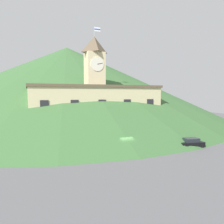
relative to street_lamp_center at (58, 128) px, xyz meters
name	(u,v)px	position (x,y,z in m)	size (l,w,h in m)	color
ground_plane	(125,150)	(10.45, -10.42, -3.26)	(160.00, 160.00, 0.00)	#565659
civic_building	(95,107)	(10.45, 8.45, 3.65)	(32.98, 12.39, 27.15)	beige
banner_fence	(107,135)	(10.45, -0.74, -2.15)	(28.40, 0.12, 2.21)	#2347B2
hillside_backdrop	(67,83)	(10.45, 48.56, 11.62)	(129.55, 129.55, 29.77)	#386033
street_lamp_center	(58,128)	(0.00, 0.00, 0.00)	(1.26, 0.36, 4.41)	black
street_lamp_right	(103,125)	(9.87, 0.00, -0.01)	(1.26, 0.36, 4.40)	black
street_lamp_far_left	(148,121)	(21.31, 0.00, 0.48)	(1.26, 0.36, 5.17)	black
car_black_suv	(191,143)	(23.24, -12.92, -2.43)	(5.08, 2.78, 1.80)	black
car_silver_hatch	(124,145)	(10.84, -9.07, -2.57)	(4.02, 2.27, 1.50)	#B7B7BC
car_white_taxi	(143,137)	(17.63, -4.01, -2.56)	(4.65, 2.47, 1.50)	white
car_red_sedan	(68,146)	(0.83, -6.00, -2.59)	(4.53, 2.42, 1.45)	red
pedestrian	(105,138)	(9.08, -3.16, -2.30)	(0.49, 0.49, 1.77)	#33567A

